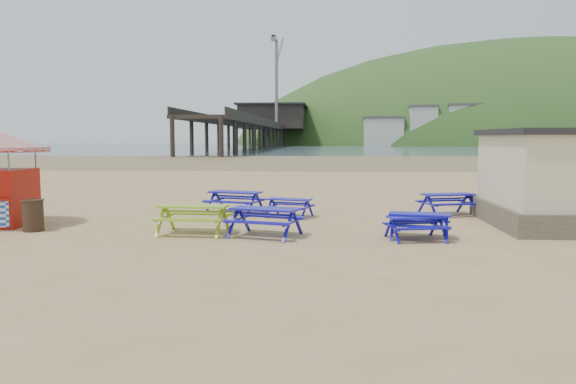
# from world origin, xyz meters

# --- Properties ---
(ground) EXTENTS (400.00, 400.00, 0.00)m
(ground) POSITION_xyz_m (0.00, 0.00, 0.00)
(ground) COLOR tan
(ground) RESTS_ON ground
(wet_sand) EXTENTS (400.00, 400.00, 0.00)m
(wet_sand) POSITION_xyz_m (0.00, 55.00, 0.00)
(wet_sand) COLOR olive
(wet_sand) RESTS_ON ground
(sea) EXTENTS (400.00, 400.00, 0.00)m
(sea) POSITION_xyz_m (0.00, 170.00, 0.01)
(sea) COLOR #445561
(sea) RESTS_ON ground
(picnic_table_blue_a) EXTENTS (2.37, 2.12, 0.83)m
(picnic_table_blue_a) POSITION_xyz_m (-2.08, 3.30, 0.42)
(picnic_table_blue_a) COLOR #0B0093
(picnic_table_blue_a) RESTS_ON ground
(picnic_table_blue_b) EXTENTS (1.88, 1.68, 0.66)m
(picnic_table_blue_b) POSITION_xyz_m (0.06, 2.42, 0.33)
(picnic_table_blue_b) COLOR #0B0093
(picnic_table_blue_b) RESTS_ON ground
(picnic_table_blue_c) EXTENTS (2.27, 2.03, 0.80)m
(picnic_table_blue_c) POSITION_xyz_m (5.91, 3.33, 0.40)
(picnic_table_blue_c) COLOR #0B0093
(picnic_table_blue_c) RESTS_ON ground
(picnic_table_blue_d) EXTENTS (2.34, 2.08, 0.83)m
(picnic_table_blue_d) POSITION_xyz_m (-0.38, -1.61, 0.42)
(picnic_table_blue_d) COLOR #0B0093
(picnic_table_blue_d) RESTS_ON ground
(picnic_table_blue_e) EXTENTS (1.95, 1.68, 0.72)m
(picnic_table_blue_e) POSITION_xyz_m (4.07, -1.65, 0.36)
(picnic_table_blue_e) COLOR #0B0093
(picnic_table_blue_e) RESTS_ON ground
(picnic_table_blue_f) EXTENTS (1.80, 1.56, 0.66)m
(picnic_table_blue_f) POSITION_xyz_m (3.92, -1.88, 0.33)
(picnic_table_blue_f) COLOR #0B0093
(picnic_table_blue_f) RESTS_ON ground
(picnic_table_yellow) EXTENTS (2.13, 1.75, 0.86)m
(picnic_table_yellow) POSITION_xyz_m (-2.57, -1.33, 0.43)
(picnic_table_yellow) COLOR #85AA17
(picnic_table_yellow) RESTS_ON ground
(litter_bin) EXTENTS (0.67, 0.67, 0.98)m
(litter_bin) POSITION_xyz_m (-7.61, -1.22, 0.50)
(litter_bin) COLOR #341F18
(litter_bin) RESTS_ON ground
(pier) EXTENTS (24.00, 220.00, 39.29)m
(pier) POSITION_xyz_m (-17.99, 178.23, 5.46)
(pier) COLOR black
(pier) RESTS_ON ground
(headland_town) EXTENTS (264.00, 144.00, 108.00)m
(headland_town) POSITION_xyz_m (90.00, 229.68, -9.91)
(headland_town) COLOR #2D4C1E
(headland_town) RESTS_ON ground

